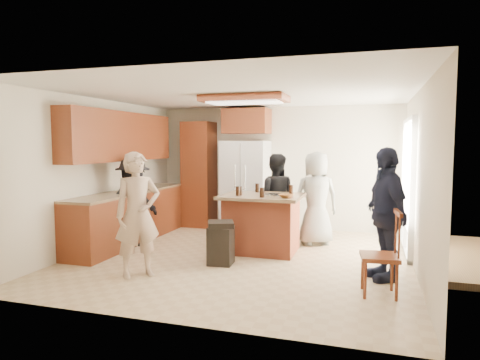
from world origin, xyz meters
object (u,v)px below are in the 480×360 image
(person_behind_right, at_px, (316,198))
(person_side_right, at_px, (385,214))
(refrigerator, at_px, (246,185))
(spindle_chair, at_px, (381,257))
(person_counter, at_px, (133,202))
(person_front_left, at_px, (138,215))
(kitchen_island, at_px, (262,223))
(trash_bin, at_px, (221,243))
(person_behind_left, at_px, (275,197))

(person_behind_right, height_order, person_side_right, person_side_right)
(refrigerator, bearing_deg, spindle_chair, -50.98)
(spindle_chair, bearing_deg, person_counter, 163.05)
(person_behind_right, distance_m, person_side_right, 1.97)
(person_front_left, height_order, kitchen_island, person_front_left)
(person_counter, xyz_separation_m, kitchen_island, (2.17, 0.32, -0.29))
(person_front_left, distance_m, refrigerator, 3.41)
(person_side_right, bearing_deg, kitchen_island, -137.79)
(kitchen_island, distance_m, trash_bin, 0.98)
(person_behind_right, xyz_separation_m, person_counter, (-2.94, -1.06, -0.05))
(refrigerator, distance_m, spindle_chair, 4.12)
(person_behind_right, relative_size, person_counter, 1.07)
(person_behind_left, height_order, trash_bin, person_behind_left)
(person_counter, xyz_separation_m, refrigerator, (1.41, 1.97, 0.14))
(person_behind_left, height_order, person_side_right, person_side_right)
(person_counter, distance_m, kitchen_island, 2.21)
(person_front_left, distance_m, person_behind_left, 2.88)
(trash_bin, bearing_deg, kitchen_island, 66.57)
(person_behind_left, bearing_deg, person_behind_right, 164.65)
(refrigerator, height_order, spindle_chair, refrigerator)
(person_front_left, xyz_separation_m, kitchen_island, (1.24, 1.73, -0.35))
(refrigerator, height_order, trash_bin, refrigerator)
(person_counter, distance_m, trash_bin, 1.92)
(person_side_right, bearing_deg, trash_bin, -112.35)
(person_side_right, height_order, refrigerator, refrigerator)
(refrigerator, bearing_deg, person_behind_left, -45.12)
(kitchen_island, bearing_deg, person_behind_left, 87.94)
(person_behind_left, relative_size, trash_bin, 2.49)
(person_side_right, bearing_deg, refrigerator, -156.17)
(person_side_right, xyz_separation_m, kitchen_island, (-1.87, 0.90, -0.38))
(person_behind_right, bearing_deg, trash_bin, 29.61)
(kitchen_island, bearing_deg, person_side_right, -25.66)
(person_front_left, height_order, person_behind_right, person_front_left)
(spindle_chair, bearing_deg, person_front_left, -176.32)
(person_behind_right, relative_size, spindle_chair, 1.63)
(person_counter, bearing_deg, person_front_left, -128.37)
(person_behind_right, distance_m, refrigerator, 1.78)
(person_side_right, relative_size, person_counter, 1.13)
(person_side_right, relative_size, trash_bin, 2.72)
(person_side_right, xyz_separation_m, refrigerator, (-2.63, 2.54, 0.04))
(person_front_left, relative_size, kitchen_island, 1.29)
(spindle_chair, bearing_deg, kitchen_island, 139.79)
(trash_bin, height_order, spindle_chair, spindle_chair)
(refrigerator, distance_m, trash_bin, 2.62)
(person_behind_right, bearing_deg, person_front_left, 25.90)
(person_behind_right, relative_size, trash_bin, 2.57)
(person_behind_right, bearing_deg, refrigerator, -55.42)
(person_behind_left, height_order, person_behind_right, person_behind_right)
(person_behind_right, relative_size, refrigerator, 0.90)
(person_behind_left, xyz_separation_m, trash_bin, (-0.42, -1.74, -0.47))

